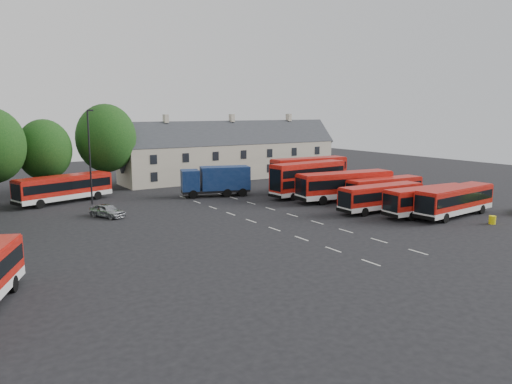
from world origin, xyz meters
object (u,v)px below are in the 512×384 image
Objects in this scene: bus_row_a at (455,199)px; lamppost at (90,154)px; bus_dd_south at (308,177)px; silver_car at (107,210)px; grit_bin at (492,220)px; box_truck at (216,180)px.

lamppost is at bearing 132.05° from bus_row_a.
silver_car is at bearing 172.61° from bus_dd_south.
bus_dd_south is 22.12m from grit_bin.
grit_bin is at bearing -62.76° from silver_car.
silver_car is 9.37m from lamppost.
bus_row_a is 39.64m from lamppost.
grit_bin is at bearing -46.27° from lamppost.
grit_bin is (5.27, -21.38, -2.05)m from bus_dd_south.
silver_car is 37.54m from grit_bin.
grit_bin is (14.65, -27.87, -1.69)m from box_truck.
bus_row_a reaches higher than grit_bin.
bus_dd_south is (-5.16, 17.29, 0.62)m from bus_row_a.
box_truck reaches higher than grit_bin.
box_truck is at bearing 117.74° from grit_bin.
bus_dd_south is at bearing -28.64° from silver_car.
bus_row_a is at bearing -57.54° from silver_car.
grit_bin is (0.11, -4.10, -1.43)m from bus_row_a.
bus_row_a is 27.87m from box_truck.
box_truck is (-14.55, 23.77, 0.26)m from bus_row_a.
lamppost is (-14.65, 2.76, 3.66)m from box_truck.
bus_dd_south is at bearing 100.95° from bus_row_a.
bus_dd_south is 1.20× the size of box_truck.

